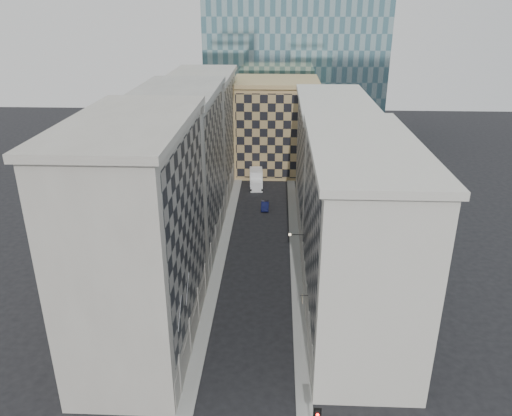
# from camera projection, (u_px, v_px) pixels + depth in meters

# --- Properties ---
(sidewalk_west) EXTENTS (1.50, 100.00, 0.15)m
(sidewalk_west) POSITION_uv_depth(u_px,v_px,m) (221.00, 253.00, 70.86)
(sidewalk_west) COLOR #999993
(sidewalk_west) RESTS_ON ground
(sidewalk_east) EXTENTS (1.50, 100.00, 0.15)m
(sidewalk_east) POSITION_uv_depth(u_px,v_px,m) (295.00, 255.00, 70.43)
(sidewalk_east) COLOR #999993
(sidewalk_east) RESTS_ON ground
(bldg_left_a) EXTENTS (10.80, 22.80, 23.70)m
(bldg_left_a) POSITION_uv_depth(u_px,v_px,m) (140.00, 238.00, 49.03)
(bldg_left_a) COLOR #A49E93
(bldg_left_a) RESTS_ON ground
(bldg_left_b) EXTENTS (10.80, 22.80, 22.70)m
(bldg_left_b) POSITION_uv_depth(u_px,v_px,m) (181.00, 171.00, 69.48)
(bldg_left_b) COLOR gray
(bldg_left_b) RESTS_ON ground
(bldg_left_c) EXTENTS (10.80, 22.80, 21.70)m
(bldg_left_c) POSITION_uv_depth(u_px,v_px,m) (204.00, 135.00, 89.92)
(bldg_left_c) COLOR #A49E93
(bldg_left_c) RESTS_ON ground
(bldg_right_a) EXTENTS (10.80, 26.80, 20.70)m
(bldg_right_a) POSITION_uv_depth(u_px,v_px,m) (356.00, 238.00, 52.41)
(bldg_right_a) COLOR beige
(bldg_right_a) RESTS_ON ground
(bldg_right_b) EXTENTS (10.80, 28.80, 19.70)m
(bldg_right_b) POSITION_uv_depth(u_px,v_px,m) (331.00, 164.00, 77.44)
(bldg_right_b) COLOR beige
(bldg_right_b) RESTS_ON ground
(tan_block) EXTENTS (16.80, 14.80, 18.80)m
(tan_block) POSITION_uv_depth(u_px,v_px,m) (276.00, 126.00, 101.80)
(tan_block) COLOR tan
(tan_block) RESTS_ON ground
(church_tower) EXTENTS (7.20, 7.20, 51.50)m
(church_tower) POSITION_uv_depth(u_px,v_px,m) (268.00, 31.00, 108.04)
(church_tower) COLOR #2B2621
(church_tower) RESTS_ON ground
(flagpoles_left) EXTENTS (0.10, 6.33, 2.33)m
(flagpoles_left) POSITION_uv_depth(u_px,v_px,m) (184.00, 300.00, 45.72)
(flagpoles_left) COLOR gray
(flagpoles_left) RESTS_ON ground
(bracket_lamp) EXTENTS (1.98, 0.36, 0.36)m
(bracket_lamp) POSITION_uv_depth(u_px,v_px,m) (291.00, 235.00, 62.56)
(bracket_lamp) COLOR black
(bracket_lamp) RESTS_ON ground
(box_truck) EXTENTS (2.79, 6.05, 3.24)m
(box_truck) POSITION_uv_depth(u_px,v_px,m) (256.00, 180.00, 95.65)
(box_truck) COLOR white
(box_truck) RESTS_ON ground
(dark_car) EXTENTS (1.32, 3.79, 1.25)m
(dark_car) POSITION_uv_depth(u_px,v_px,m) (265.00, 206.00, 85.71)
(dark_car) COLOR #10143E
(dark_car) RESTS_ON ground
(shop_sign) EXTENTS (0.88, 0.77, 0.86)m
(shop_sign) POSITION_uv_depth(u_px,v_px,m) (302.00, 299.00, 53.47)
(shop_sign) COLOR black
(shop_sign) RESTS_ON ground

